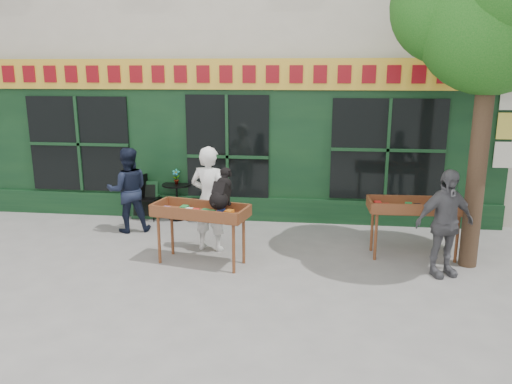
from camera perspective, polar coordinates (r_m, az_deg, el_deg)
ground at (r=8.45m, az=-6.03°, el=-7.65°), size 80.00×80.00×0.00m
book_cart_center at (r=8.03m, az=-6.35°, el=-2.60°), size 1.60×0.91×0.99m
dog at (r=7.79m, az=-4.02°, el=0.50°), size 0.46×0.66×0.60m
woman at (r=8.61m, az=-5.36°, el=-0.80°), size 0.74×0.57×1.83m
book_cart_right at (r=8.68m, az=17.72°, el=-1.93°), size 1.52×0.68×0.99m
man_right at (r=8.04m, az=20.75°, el=-3.35°), size 1.05×0.74×1.66m
bistro_table at (r=10.58m, az=-9.05°, el=-0.27°), size 0.60×0.60×0.76m
bistro_chair_left at (r=10.71m, az=-12.42°, el=-0.17°), size 0.43×0.43×0.95m
bistro_chair_right at (r=10.47m, az=-5.69°, el=-0.23°), size 0.50×0.50×0.95m
potted_plant at (r=10.50m, az=-9.12°, el=1.75°), size 0.17×0.12×0.32m
man_left at (r=9.93m, az=-14.40°, el=0.21°), size 0.98×0.89×1.65m
chalkboard at (r=10.82m, az=-12.62°, el=-0.90°), size 0.57×0.24×0.79m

